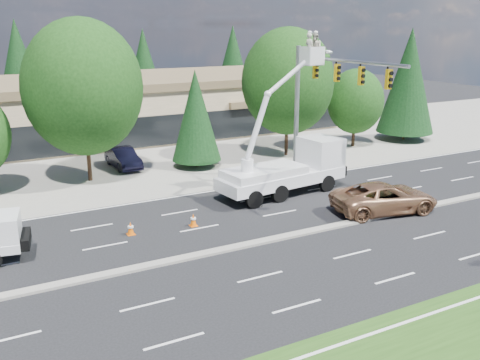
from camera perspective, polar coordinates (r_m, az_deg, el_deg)
ground at (r=25.73m, az=-1.43°, el=-7.48°), size 140.00×140.00×0.00m
concrete_apron at (r=43.64m, az=-13.29°, el=2.12°), size 140.00×22.00×0.01m
road_median at (r=25.70m, az=-1.43°, el=-7.36°), size 120.00×0.55×0.12m
strip_mall at (r=52.66m, az=-16.36°, el=7.42°), size 50.40×15.40×5.50m
tree_front_d at (r=37.06m, az=-16.41°, el=9.45°), size 7.84×7.84×10.88m
tree_front_e at (r=39.79m, az=-4.74°, el=6.87°), size 3.67×3.67×7.24m
tree_front_f at (r=43.27m, az=5.12°, el=10.42°), size 7.37×7.37×10.22m
tree_front_g at (r=47.67m, az=12.21°, el=8.20°), size 4.87×4.87×6.75m
tree_front_h at (r=51.55m, az=17.52°, el=10.07°), size 5.13×5.13×10.12m
tree_back_b at (r=63.57m, az=-22.51°, el=11.05°), size 5.56×5.56×10.96m
tree_back_c at (r=66.51m, az=-10.19°, el=11.69°), size 5.01×5.01×9.88m
tree_back_d at (r=71.12m, az=-0.77°, el=12.38°), size 5.20×5.20×10.25m
signal_mast at (r=35.07m, az=8.15°, el=9.08°), size 2.76×10.16×9.00m
bucket_truck at (r=33.91m, az=5.52°, el=2.12°), size 8.81×3.58×9.98m
traffic_cone_b at (r=27.97m, az=-11.59°, el=-5.07°), size 0.40×0.40×0.70m
traffic_cone_c at (r=28.65m, az=-5.00°, el=-4.26°), size 0.40×0.40×0.70m
minivan at (r=31.59m, az=15.16°, el=-1.83°), size 6.54×3.93×1.70m
parked_car_east at (r=40.91m, az=-12.36°, el=2.32°), size 1.77×4.62×1.50m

